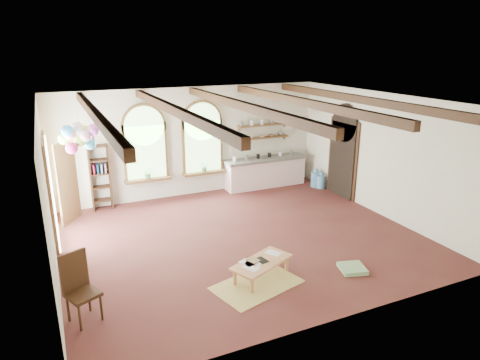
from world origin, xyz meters
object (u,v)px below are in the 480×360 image
coffee_table (262,263)px  side_chair (83,302)px  kitchen_counter (265,172)px  balloon_cluster (80,137)px

coffee_table → side_chair: bearing=179.6°
coffee_table → side_chair: 3.26m
kitchen_counter → coffee_table: size_ratio=1.93×
kitchen_counter → side_chair: 7.77m
side_chair → balloon_cluster: bearing=82.7°
kitchen_counter → balloon_cluster: balloon_cluster is taller
kitchen_counter → side_chair: bearing=-140.2°
coffee_table → balloon_cluster: (-2.80, 3.64, 2.02)m
side_chair → balloon_cluster: 4.16m
coffee_table → balloon_cluster: size_ratio=1.20×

